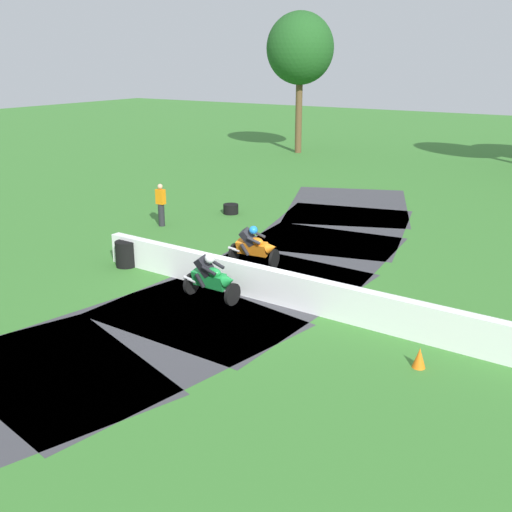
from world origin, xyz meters
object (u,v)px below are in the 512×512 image
object	(u,v)px
motorcycle_lead_green	(211,278)
tire_stack_mid_b	(231,209)
tire_stack_mid_a	(126,254)
traffic_cone	(419,358)
track_marshal	(161,205)
motorcycle_chase_orange	(254,246)

from	to	relation	value
motorcycle_lead_green	tire_stack_mid_b	bearing A→B (deg)	121.82
tire_stack_mid_a	traffic_cone	world-z (taller)	tire_stack_mid_a
track_marshal	motorcycle_chase_orange	bearing A→B (deg)	-20.38
motorcycle_lead_green	tire_stack_mid_b	xyz separation A→B (m)	(-4.99, 8.05, -0.45)
motorcycle_chase_orange	traffic_cone	size ratio (longest dim) A/B	3.83
motorcycle_chase_orange	tire_stack_mid_a	world-z (taller)	motorcycle_chase_orange
tire_stack_mid_a	track_marshal	bearing A→B (deg)	117.76
tire_stack_mid_b	traffic_cone	size ratio (longest dim) A/B	1.41
motorcycle_lead_green	tire_stack_mid_a	size ratio (longest dim) A/B	2.11
tire_stack_mid_b	track_marshal	world-z (taller)	track_marshal
tire_stack_mid_a	motorcycle_lead_green	bearing A→B (deg)	-12.07
tire_stack_mid_a	tire_stack_mid_b	world-z (taller)	tire_stack_mid_a
motorcycle_lead_green	track_marshal	xyz separation A→B (m)	(-6.13, 5.06, 0.17)
motorcycle_chase_orange	traffic_cone	distance (m)	7.39
tire_stack_mid_a	tire_stack_mid_b	distance (m)	7.30
tire_stack_mid_b	traffic_cone	world-z (taller)	traffic_cone
track_marshal	traffic_cone	world-z (taller)	track_marshal
motorcycle_chase_orange	motorcycle_lead_green	bearing A→B (deg)	-78.86
motorcycle_lead_green	track_marshal	bearing A→B (deg)	140.48
motorcycle_lead_green	tire_stack_mid_b	distance (m)	9.48
tire_stack_mid_a	track_marshal	xyz separation A→B (m)	(-2.22, 4.22, 0.42)
motorcycle_lead_green	tire_stack_mid_b	world-z (taller)	motorcycle_lead_green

